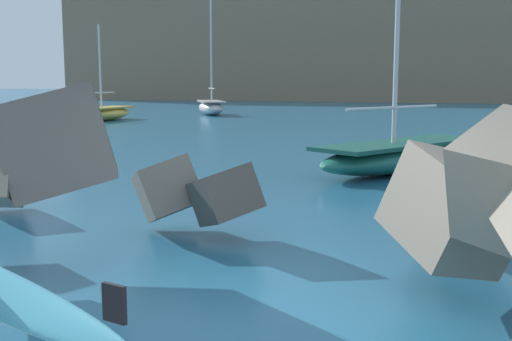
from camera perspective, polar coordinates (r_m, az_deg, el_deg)
name	(u,v)px	position (r m, az deg, el deg)	size (l,w,h in m)	color
ground_plane	(263,321)	(6.09, 0.66, -13.91)	(400.00, 400.00, 0.00)	#235B7A
breakwater_jetty	(8,176)	(8.72, -22.24, -0.50)	(30.09, 6.39, 2.58)	gray
boat_near_left	(211,107)	(44.40, -4.24, 5.99)	(4.01, 5.29, 8.16)	beige
boat_near_right	(105,113)	(38.86, -14.01, 5.28)	(1.94, 5.11, 5.80)	#EAC64C
boat_mid_left	(404,154)	(16.30, 13.71, 1.56)	(4.59, 6.23, 7.99)	#1E6656
headland_bluff	(406,43)	(91.21, 13.93, 11.59)	(92.68, 34.85, 16.02)	#847056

